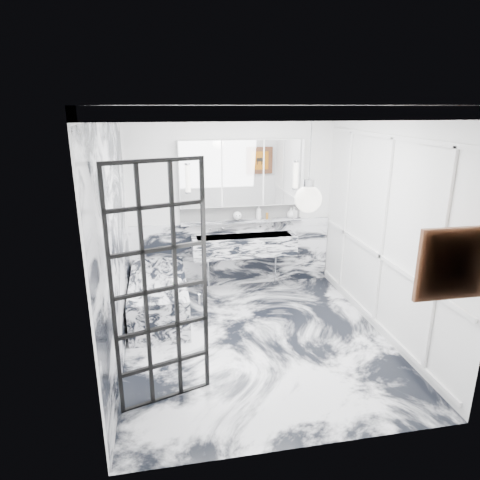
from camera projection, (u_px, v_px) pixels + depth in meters
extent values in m
plane|color=white|center=(256.00, 339.00, 5.35)|extent=(3.60, 3.60, 0.00)
plane|color=white|center=(259.00, 105.00, 4.50)|extent=(3.60, 3.60, 0.00)
plane|color=white|center=(231.00, 200.00, 6.61)|extent=(3.60, 0.00, 3.60)
plane|color=white|center=(310.00, 299.00, 3.24)|extent=(3.60, 0.00, 3.60)
plane|color=white|center=(114.00, 240.00, 4.64)|extent=(0.00, 3.60, 3.60)
plane|color=white|center=(385.00, 225.00, 5.21)|extent=(0.00, 3.60, 3.60)
cube|color=white|center=(232.00, 254.00, 6.85)|extent=(3.18, 0.05, 1.05)
cube|color=white|center=(116.00, 245.00, 4.66)|extent=(0.02, 3.56, 2.68)
cube|color=white|center=(383.00, 233.00, 5.23)|extent=(0.03, 3.40, 2.30)
imported|color=#8C5919|center=(259.00, 212.00, 6.66)|extent=(0.12, 0.12, 0.23)
imported|color=#4C4C51|center=(294.00, 212.00, 6.77)|extent=(0.10, 0.10, 0.17)
imported|color=silver|center=(291.00, 213.00, 6.76)|extent=(0.16, 0.16, 0.16)
sphere|color=white|center=(237.00, 216.00, 6.61)|extent=(0.14, 0.14, 0.14)
cylinder|color=#8C5919|center=(267.00, 216.00, 6.70)|extent=(0.04, 0.04, 0.10)
cylinder|color=silver|center=(176.00, 291.00, 5.27)|extent=(0.08, 0.08, 0.12)
cube|color=orange|center=(452.00, 264.00, 3.43)|extent=(0.51, 0.05, 0.51)
sphere|color=white|center=(308.00, 199.00, 3.65)|extent=(0.23, 0.23, 0.23)
cube|color=silver|center=(244.00, 245.00, 6.61)|extent=(1.60, 0.45, 0.30)
cube|color=silver|center=(242.00, 221.00, 6.66)|extent=(1.90, 0.14, 0.04)
cube|color=white|center=(241.00, 212.00, 6.68)|extent=(1.90, 0.03, 0.23)
cube|color=white|center=(242.00, 173.00, 6.44)|extent=(1.90, 0.16, 1.00)
cylinder|color=white|center=(188.00, 178.00, 6.22)|extent=(0.07, 0.07, 0.40)
cylinder|color=white|center=(296.00, 175.00, 6.51)|extent=(0.07, 0.07, 0.40)
cube|color=silver|center=(159.00, 297.00, 5.90)|extent=(0.75, 1.65, 0.55)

